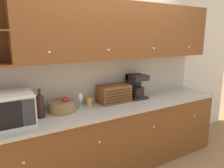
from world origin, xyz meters
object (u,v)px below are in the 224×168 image
microwave (6,109)px  wine_glass (80,98)px  mug (89,101)px  coffee_maker (136,86)px  wine_bottle (40,105)px  bread_box (114,94)px  fruit_basket (62,106)px

microwave → wine_glass: microwave is taller
mug → coffee_maker: bearing=-5.1°
microwave → wine_bottle: 0.34m
bread_box → coffee_maker: (0.39, 0.01, 0.05)m
mug → coffee_maker: size_ratio=0.28×
microwave → bread_box: 1.34m
fruit_basket → mug: size_ratio=3.24×
mug → coffee_maker: 0.74m
wine_glass → mug: wine_glass is taller
wine_bottle → fruit_basket: size_ratio=1.04×
wine_glass → coffee_maker: size_ratio=0.58×
wine_glass → mug: size_ratio=2.05×
wine_glass → fruit_basket: bearing=-177.8°
wine_bottle → coffee_maker: (1.39, 0.09, 0.02)m
wine_bottle → wine_glass: size_ratio=1.64×
wine_glass → mug: (0.16, 0.08, -0.09)m
mug → wine_bottle: bearing=-166.8°
fruit_basket → wine_glass: size_ratio=1.58×
microwave → coffee_maker: (1.73, 0.13, 0.01)m
wine_bottle → bread_box: size_ratio=0.77×
wine_glass → microwave: bearing=-172.2°
mug → bread_box: bread_box is taller
wine_bottle → wine_glass: bearing=8.7°
microwave → fruit_basket: size_ratio=1.59×
microwave → mug: microwave is taller
wine_glass → bread_box: 0.49m
wine_bottle → bread_box: wine_bottle is taller
microwave → mug: 1.03m
wine_bottle → mug: size_ratio=3.36×
fruit_basket → bread_box: 0.73m
bread_box → coffee_maker: coffee_maker is taller
fruit_basket → microwave: bearing=-170.0°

